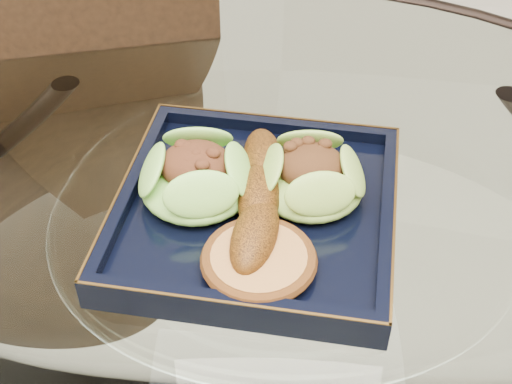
{
  "coord_description": "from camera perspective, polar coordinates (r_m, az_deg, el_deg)",
  "views": [
    {
      "loc": [
        -0.01,
        -0.48,
        1.26
      ],
      "look_at": [
        -0.03,
        0.03,
        0.8
      ],
      "focal_mm": 50.0,
      "sensor_mm": 36.0,
      "label": 1
    }
  ],
  "objects": [
    {
      "name": "lettuce_wrap_left",
      "position": [
        0.7,
        -4.78,
        1.0
      ],
      "size": [
        0.14,
        0.14,
        0.04
      ],
      "primitive_type": "ellipsoid",
      "rotation": [
        0.0,
        0.0,
        -0.3
      ],
      "color": "#599B2D",
      "rests_on": "navy_plate"
    },
    {
      "name": "crumb_patty",
      "position": [
        0.64,
        0.23,
        -5.6
      ],
      "size": [
        0.11,
        0.11,
        0.02
      ],
      "primitive_type": "cylinder",
      "rotation": [
        0.0,
        0.0,
        0.29
      ],
      "color": "#B16E3B",
      "rests_on": "navy_plate"
    },
    {
      "name": "dining_chair",
      "position": [
        1.1,
        -10.72,
        -4.0
      ],
      "size": [
        0.45,
        0.45,
        0.86
      ],
      "rotation": [
        0.0,
        0.0,
        0.24
      ],
      "color": "#321E10",
      "rests_on": "ground"
    },
    {
      "name": "lettuce_wrap_right",
      "position": [
        0.7,
        4.38,
        0.99
      ],
      "size": [
        0.14,
        0.14,
        0.04
      ],
      "primitive_type": "ellipsoid",
      "rotation": [
        0.0,
        0.0,
        -0.34
      ],
      "color": "olive",
      "rests_on": "navy_plate"
    },
    {
      "name": "dining_table",
      "position": [
        0.82,
        1.82,
        -12.38
      ],
      "size": [
        1.13,
        1.13,
        0.77
      ],
      "color": "white",
      "rests_on": "ground"
    },
    {
      "name": "navy_plate",
      "position": [
        0.71,
        -0.0,
        -1.81
      ],
      "size": [
        0.3,
        0.3,
        0.02
      ],
      "primitive_type": "cube",
      "rotation": [
        0.0,
        0.0,
        -0.13
      ],
      "color": "black",
      "rests_on": "dining_table"
    },
    {
      "name": "roasted_plantain",
      "position": [
        0.69,
        0.27,
        -0.3
      ],
      "size": [
        0.05,
        0.2,
        0.04
      ],
      "primitive_type": "ellipsoid",
      "rotation": [
        0.0,
        0.0,
        1.53
      ],
      "color": "#6A380B",
      "rests_on": "navy_plate"
    }
  ]
}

